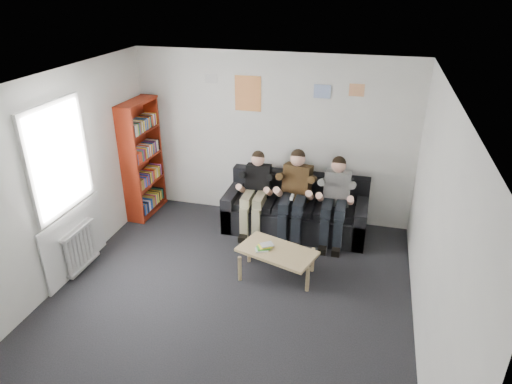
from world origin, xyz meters
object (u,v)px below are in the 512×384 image
at_px(sofa, 296,211).
at_px(coffee_table, 277,253).
at_px(person_left, 255,193).
at_px(bookshelf, 143,159).
at_px(person_middle, 294,196).
at_px(person_right, 335,202).

xyz_separation_m(sofa, coffee_table, (-0.02, -1.34, 0.05)).
bearing_deg(person_left, coffee_table, -65.69).
xyz_separation_m(bookshelf, coffee_table, (2.56, -1.27, -0.62)).
distance_m(coffee_table, person_middle, 1.18).
distance_m(sofa, person_right, 0.74).
relative_size(sofa, coffee_table, 2.19).
bearing_deg(sofa, person_left, -162.16).
bearing_deg(sofa, person_right, -17.98).
bearing_deg(coffee_table, person_right, 60.93).
relative_size(bookshelf, person_left, 1.52).
bearing_deg(sofa, bookshelf, -178.48).
height_order(sofa, person_middle, person_middle).
bearing_deg(sofa, coffee_table, -90.64).
relative_size(sofa, bookshelf, 1.14).
xyz_separation_m(coffee_table, person_middle, (0.02, 1.13, 0.32)).
distance_m(coffee_table, person_left, 1.32).
height_order(sofa, coffee_table, sofa).
bearing_deg(coffee_table, bookshelf, 153.60).
bearing_deg(person_middle, person_left, -170.58).
xyz_separation_m(person_middle, person_right, (0.62, 0.00, -0.02)).
distance_m(sofa, person_middle, 0.42).
height_order(sofa, bookshelf, bookshelf).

